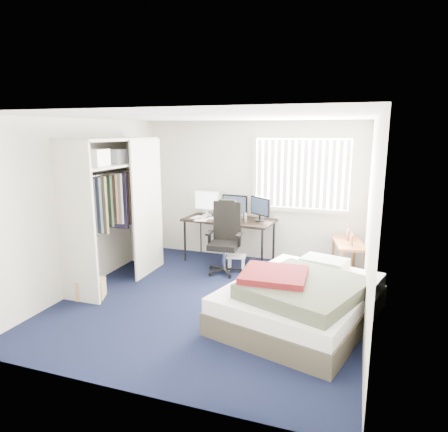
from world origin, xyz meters
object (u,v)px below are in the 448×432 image
Objects in this scene: desk at (230,217)px; bed at (301,298)px; office_chair at (225,245)px; nightstand at (349,246)px.

desk is 0.68× the size of bed.
office_chair is 2.03m from bed.
nightstand is (2.05, -0.18, -0.29)m from desk.
office_chair is (0.09, -0.53, -0.35)m from desk.
desk reaches higher than bed.
bed is at bearing -105.84° from nightstand.
desk is at bearing 175.05° from nightstand.
office_chair is 0.49× the size of bed.
desk is 2.54m from bed.
nightstand is at bearing 74.16° from bed.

